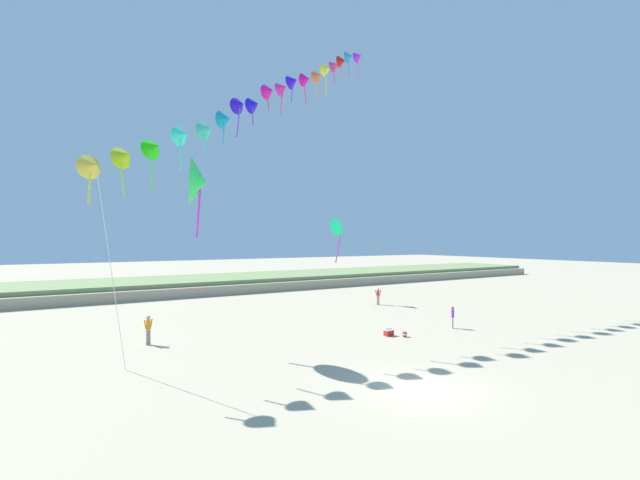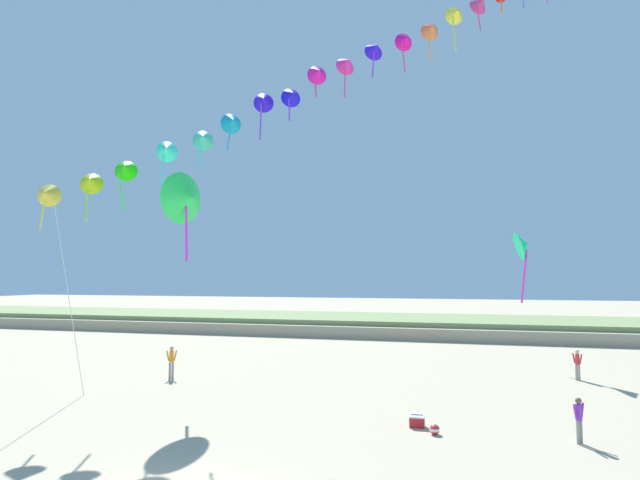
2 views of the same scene
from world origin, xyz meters
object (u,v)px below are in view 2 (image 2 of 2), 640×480
large_kite_low_lead (523,246)px  person_mid_center (577,363)px  large_kite_mid_trail (187,198)px  beach_ball (435,429)px  person_near_right (579,417)px  person_near_left (171,360)px  beach_cooler (417,421)px

large_kite_low_lead → person_mid_center: bearing=-61.2°
large_kite_mid_trail → beach_ball: (12.29, -3.90, -9.49)m
person_mid_center → large_kite_mid_trail: size_ratio=0.36×
person_near_right → person_mid_center: size_ratio=0.93×
person_near_left → person_mid_center: bearing=12.9°
person_near_left → person_mid_center: 22.47m
person_near_left → person_near_right: size_ratio=1.14×
beach_cooler → beach_ball: bearing=-48.9°
large_kite_mid_trail → beach_cooler: size_ratio=7.93×
person_near_left → person_near_right: 20.38m
person_near_right → large_kite_mid_trail: (-17.09, 3.71, 8.77)m
person_near_right → large_kite_low_lead: large_kite_low_lead is taller
person_mid_center → person_near_left: bearing=-167.1°
person_near_left → beach_cooler: bearing=-22.6°
person_mid_center → beach_cooler: 13.45m
person_near_left → large_kite_mid_trail: 9.33m
person_near_right → beach_cooler: bearing=174.0°
beach_cooler → large_kite_low_lead: bearing=67.8°
large_kite_low_lead → beach_cooler: size_ratio=8.10×
beach_ball → person_near_right: bearing=2.3°
person_near_right → beach_cooler: person_near_right is taller
person_near_right → beach_ball: (-4.80, -0.19, -0.71)m
beach_ball → beach_cooler: bearing=131.1°
person_mid_center → person_near_right: bearing=-102.6°
beach_cooler → beach_ball: (0.67, -0.77, -0.03)m
large_kite_mid_trail → beach_cooler: large_kite_mid_trail is taller
large_kite_low_lead → beach_cooler: 17.39m
person_mid_center → large_kite_low_lead: (-2.08, 3.78, 6.69)m
person_near_right → beach_cooler: (-5.47, 0.57, -0.68)m
person_near_right → beach_ball: person_near_right is taller
person_near_left → large_kite_mid_trail: large_kite_mid_trail is taller
beach_ball → large_kite_low_lead: bearing=71.1°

